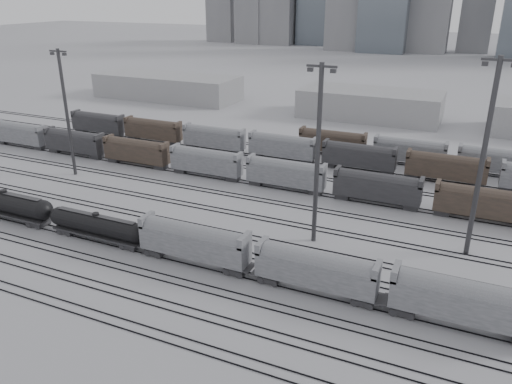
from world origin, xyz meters
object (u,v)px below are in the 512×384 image
at_px(hopper_car_b, 316,269).
at_px(light_mast_c, 318,152).
at_px(tank_car_b, 97,225).
at_px(tank_car_a, 6,203).
at_px(hopper_car_a, 194,240).
at_px(hopper_car_c, 466,300).

height_order(hopper_car_b, light_mast_c, light_mast_c).
height_order(tank_car_b, light_mast_c, light_mast_c).
xyz_separation_m(tank_car_a, tank_car_b, (18.76, 0.00, -0.31)).
xyz_separation_m(hopper_car_a, hopper_car_c, (34.20, 0.00, 0.05)).
relative_size(tank_car_a, hopper_car_b, 1.27).
distance_m(hopper_car_b, hopper_car_c, 17.01).
relative_size(hopper_car_a, hopper_car_b, 1.04).
bearing_deg(hopper_car_c, light_mast_c, 148.63).
relative_size(hopper_car_c, light_mast_c, 0.62).
bearing_deg(hopper_car_b, hopper_car_c, 0.00).
height_order(hopper_car_c, light_mast_c, light_mast_c).
xyz_separation_m(hopper_car_a, light_mast_c, (12.70, 13.10, 10.34)).
relative_size(tank_car_b, hopper_car_c, 1.07).
xyz_separation_m(tank_car_a, light_mast_c, (48.17, 13.10, 11.07)).
distance_m(tank_car_a, hopper_car_a, 35.47).
relative_size(hopper_car_a, light_mast_c, 0.61).
height_order(tank_car_a, hopper_car_a, hopper_car_a).
height_order(tank_car_a, tank_car_b, tank_car_a).
bearing_deg(light_mast_c, hopper_car_b, -71.09).
distance_m(tank_car_b, hopper_car_c, 50.91).
xyz_separation_m(tank_car_b, hopper_car_a, (16.70, -0.00, 1.04)).
distance_m(tank_car_b, hopper_car_a, 16.74).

